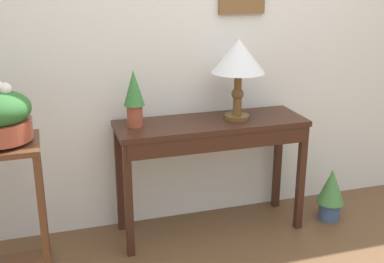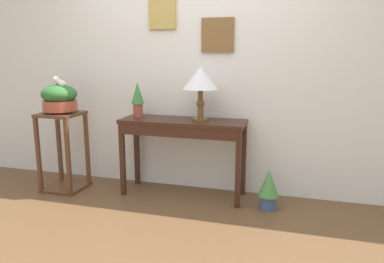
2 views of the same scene
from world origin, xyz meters
name	(u,v)px [view 1 (image 1 of 2)]	position (x,y,z in m)	size (l,w,h in m)	color
back_wall_with_art	(208,14)	(0.00, 1.43, 1.40)	(9.00, 0.13, 2.80)	silver
console_table	(212,139)	(-0.07, 1.12, 0.65)	(1.21, 0.40, 0.77)	#381E14
table_lamp	(239,59)	(0.11, 1.14, 1.15)	(0.34, 0.34, 0.51)	brown
potted_plant_on_console	(134,95)	(-0.55, 1.17, 0.96)	(0.13, 0.13, 0.35)	#9E4733
pedestal_stand_left	(10,212)	(-1.30, 0.96, 0.40)	(0.39, 0.39, 0.81)	#56331E
potted_plant_floor	(331,192)	(0.78, 1.02, 0.21)	(0.19, 0.19, 0.38)	#3D5684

